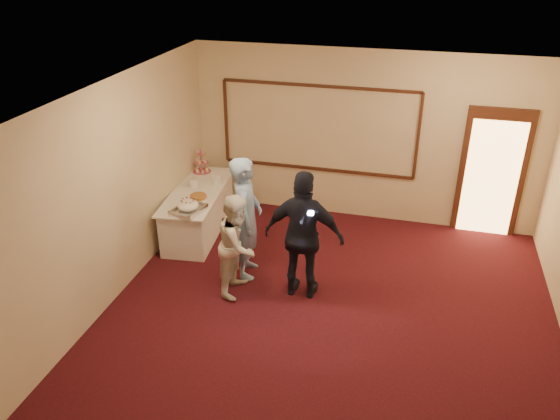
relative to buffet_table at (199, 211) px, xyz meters
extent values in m
plane|color=black|center=(2.60, -2.20, -0.39)|extent=(7.00, 7.00, 0.00)
cube|color=beige|center=(2.60, 1.30, 1.11)|extent=(6.00, 0.04, 3.00)
cube|color=beige|center=(-0.40, -2.20, 1.11)|extent=(0.04, 7.00, 3.00)
cube|color=white|center=(2.60, -2.20, 2.61)|extent=(6.00, 7.00, 0.04)
cube|color=#341A0F|center=(1.80, 1.27, 0.46)|extent=(3.40, 0.04, 0.05)
cube|color=#341A0F|center=(1.80, 1.27, 1.96)|extent=(3.40, 0.04, 0.05)
cube|color=#341A0F|center=(0.10, 1.27, 1.21)|extent=(0.05, 0.04, 1.50)
cube|color=#341A0F|center=(3.50, 1.27, 1.21)|extent=(0.05, 0.04, 1.50)
cube|color=#341A0F|center=(4.75, 1.26, 0.71)|extent=(1.05, 0.06, 2.20)
cube|color=#FFBF66|center=(4.75, 1.23, 0.61)|extent=(0.85, 0.02, 2.00)
cube|color=white|center=(0.00, 0.00, -0.02)|extent=(0.92, 2.04, 0.74)
cube|color=white|center=(0.00, 0.00, 0.37)|extent=(1.02, 2.16, 0.03)
cube|color=#AEAFB5|center=(0.18, -0.78, 0.40)|extent=(0.49, 0.58, 0.04)
ellipsoid|color=white|center=(0.18, -0.78, 0.50)|extent=(0.33, 0.33, 0.15)
cube|color=silver|center=(0.29, -0.62, 0.43)|extent=(0.12, 0.35, 0.01)
cylinder|color=#C14F6F|center=(-0.23, 0.78, 0.60)|extent=(0.02, 0.02, 0.44)
cylinder|color=#C14F6F|center=(-0.23, 0.78, 0.39)|extent=(0.33, 0.33, 0.01)
cylinder|color=#C14F6F|center=(-0.23, 0.78, 0.56)|extent=(0.25, 0.25, 0.01)
cylinder|color=#C14F6F|center=(-0.23, 0.78, 0.74)|extent=(0.17, 0.17, 0.01)
cylinder|color=white|center=(-0.12, 0.15, 0.45)|extent=(0.16, 0.16, 0.13)
cylinder|color=white|center=(-0.12, 0.15, 0.52)|extent=(0.17, 0.17, 0.01)
cylinder|color=white|center=(0.23, 0.37, 0.46)|extent=(0.19, 0.19, 0.16)
cylinder|color=white|center=(0.23, 0.37, 0.54)|extent=(0.20, 0.20, 0.01)
cylinder|color=white|center=(0.14, -0.28, 0.39)|extent=(0.31, 0.31, 0.01)
cylinder|color=olive|center=(0.14, -0.28, 0.42)|extent=(0.26, 0.26, 0.05)
imported|color=#7A99CE|center=(1.22, -1.03, 0.55)|extent=(0.57, 0.76, 1.88)
imported|color=beige|center=(1.24, -1.49, 0.37)|extent=(0.61, 0.77, 1.51)
imported|color=black|center=(2.15, -1.35, 0.56)|extent=(1.12, 0.48, 1.89)
cube|color=white|center=(2.26, -1.50, 1.00)|extent=(0.07, 0.05, 0.05)
camera|label=1|loc=(3.50, -7.69, 4.25)|focal=35.00mm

